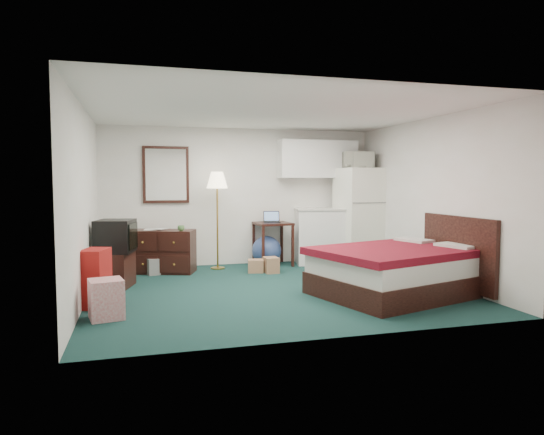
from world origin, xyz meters
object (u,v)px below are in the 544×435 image
object	(u,v)px
fridge	(359,216)
bed	(395,272)
floor_lamp	(217,221)
kitchen_counter	(321,236)
tv_stand	(113,270)
dresser	(163,251)
desk	(273,244)
suitcase	(95,278)

from	to	relation	value
fridge	bed	bearing A→B (deg)	-109.93
floor_lamp	kitchen_counter	bearing A→B (deg)	2.20
bed	tv_stand	xyz separation A→B (m)	(-3.69, 1.53, -0.06)
dresser	bed	bearing A→B (deg)	-21.32
floor_lamp	bed	world-z (taller)	floor_lamp
kitchen_counter	fridge	distance (m)	0.80
bed	tv_stand	world-z (taller)	bed
fridge	bed	size ratio (longest dim) A/B	0.91
kitchen_counter	fridge	world-z (taller)	fridge
desk	kitchen_counter	world-z (taller)	kitchen_counter
desk	fridge	size ratio (longest dim) A/B	0.44
floor_lamp	desk	size ratio (longest dim) A/B	2.16
kitchen_counter	bed	world-z (taller)	kitchen_counter
floor_lamp	suitcase	world-z (taller)	floor_lamp
desk	kitchen_counter	bearing A→B (deg)	-5.35
dresser	kitchen_counter	distance (m)	2.92
desk	tv_stand	distance (m)	2.98
bed	tv_stand	distance (m)	3.99
dresser	suitcase	bearing A→B (deg)	-94.37
floor_lamp	desk	world-z (taller)	floor_lamp
desk	tv_stand	xyz separation A→B (m)	(-2.74, -1.18, -0.14)
floor_lamp	desk	distance (m)	1.13
desk	tv_stand	bearing A→B (deg)	-160.76
kitchen_counter	floor_lamp	bearing A→B (deg)	-166.83
bed	suitcase	bearing A→B (deg)	157.09
desk	kitchen_counter	xyz separation A→B (m)	(0.93, -0.02, 0.11)
desk	fridge	bearing A→B (deg)	-12.66
floor_lamp	tv_stand	world-z (taller)	floor_lamp
dresser	bed	xyz separation A→B (m)	(2.93, -2.50, -0.05)
kitchen_counter	tv_stand	xyz separation A→B (m)	(-3.67, -1.16, -0.25)
bed	dresser	bearing A→B (deg)	123.00
dresser	kitchen_counter	size ratio (longest dim) A/B	1.05
fridge	tv_stand	size ratio (longest dim) A/B	3.20
dresser	desk	size ratio (longest dim) A/B	1.34
fridge	dresser	bearing A→B (deg)	174.25
kitchen_counter	tv_stand	bearing A→B (deg)	-151.45
bed	desk	bearing A→B (deg)	92.82
desk	kitchen_counter	size ratio (longest dim) A/B	0.78
kitchen_counter	suitcase	bearing A→B (deg)	-138.43
desk	suitcase	size ratio (longest dim) A/B	1.11
desk	suitcase	world-z (taller)	desk
desk	tv_stand	world-z (taller)	desk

